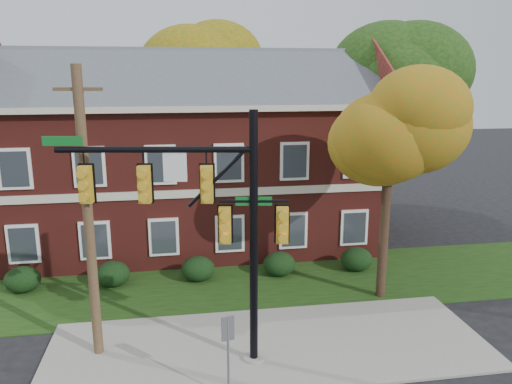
{
  "coord_description": "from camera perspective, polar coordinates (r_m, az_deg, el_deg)",
  "views": [
    {
      "loc": [
        -2.73,
        -13.15,
        8.54
      ],
      "look_at": [
        -0.12,
        3.0,
        4.66
      ],
      "focal_mm": 35.0,
      "sensor_mm": 36.0,
      "label": 1
    }
  ],
  "objects": [
    {
      "name": "hedge_right",
      "position": [
        21.82,
        2.68,
        -8.21
      ],
      "size": [
        1.4,
        1.26,
        1.05
      ],
      "primitive_type": "ellipsoid",
      "color": "black",
      "rests_on": "ground"
    },
    {
      "name": "apartment_building",
      "position": [
        25.37,
        -7.47,
        5.18
      ],
      "size": [
        18.8,
        8.8,
        9.74
      ],
      "color": "maroon",
      "rests_on": "ground"
    },
    {
      "name": "hedge_left",
      "position": [
        21.59,
        -16.07,
        -9.0
      ],
      "size": [
        1.4,
        1.26,
        1.05
      ],
      "primitive_type": "ellipsoid",
      "color": "black",
      "rests_on": "ground"
    },
    {
      "name": "hedge_center",
      "position": [
        21.42,
        -6.63,
        -8.72
      ],
      "size": [
        1.4,
        1.26,
        1.05
      ],
      "primitive_type": "ellipsoid",
      "color": "black",
      "rests_on": "ground"
    },
    {
      "name": "sidewalk",
      "position": [
        16.73,
        1.57,
        -17.18
      ],
      "size": [
        14.0,
        5.0,
        0.08
      ],
      "primitive_type": "cube",
      "color": "gray",
      "rests_on": "ground"
    },
    {
      "name": "utility_pole",
      "position": [
        15.39,
        -18.64,
        -2.7
      ],
      "size": [
        1.37,
        0.34,
        8.81
      ],
      "rotation": [
        0.0,
        0.0,
        -0.17
      ],
      "color": "#4E3824",
      "rests_on": "ground"
    },
    {
      "name": "tree_far_rear",
      "position": [
        33.01,
        -5.75,
        13.81
      ],
      "size": [
        6.84,
        6.46,
        11.52
      ],
      "color": "black",
      "rests_on": "ground"
    },
    {
      "name": "hedge_far_right",
      "position": [
        22.76,
        11.41,
        -7.55
      ],
      "size": [
        1.4,
        1.26,
        1.05
      ],
      "primitive_type": "ellipsoid",
      "color": "black",
      "rests_on": "ground"
    },
    {
      "name": "tree_right_rear",
      "position": [
        28.63,
        16.06,
        12.0
      ],
      "size": [
        6.3,
        5.95,
        10.62
      ],
      "color": "black",
      "rests_on": "ground"
    },
    {
      "name": "grass_strip",
      "position": [
        21.14,
        -0.99,
        -10.42
      ],
      "size": [
        30.0,
        6.0,
        0.04
      ],
      "primitive_type": "cube",
      "color": "#193811",
      "rests_on": "ground"
    },
    {
      "name": "sign_post",
      "position": [
        13.68,
        -3.22,
        -16.93
      ],
      "size": [
        0.35,
        0.12,
        2.42
      ],
      "rotation": [
        0.0,
        0.0,
        0.24
      ],
      "color": "slate",
      "rests_on": "ground"
    },
    {
      "name": "hedge_far_left",
      "position": [
        22.31,
        -25.13,
        -9.04
      ],
      "size": [
        1.4,
        1.26,
        1.05
      ],
      "primitive_type": "ellipsoid",
      "color": "black",
      "rests_on": "ground"
    },
    {
      "name": "traffic_signal",
      "position": [
        14.15,
        -5.81,
        -2.37
      ],
      "size": [
        6.76,
        1.23,
        7.6
      ],
      "rotation": [
        0.0,
        0.0,
        -0.15
      ],
      "color": "gray",
      "rests_on": "ground"
    },
    {
      "name": "tree_near_right",
      "position": [
        18.88,
        15.92,
        7.16
      ],
      "size": [
        4.5,
        4.25,
        8.58
      ],
      "color": "black",
      "rests_on": "ground"
    },
    {
      "name": "ground",
      "position": [
        15.92,
        2.28,
        -19.11
      ],
      "size": [
        120.0,
        120.0,
        0.0
      ],
      "primitive_type": "plane",
      "color": "black",
      "rests_on": "ground"
    }
  ]
}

